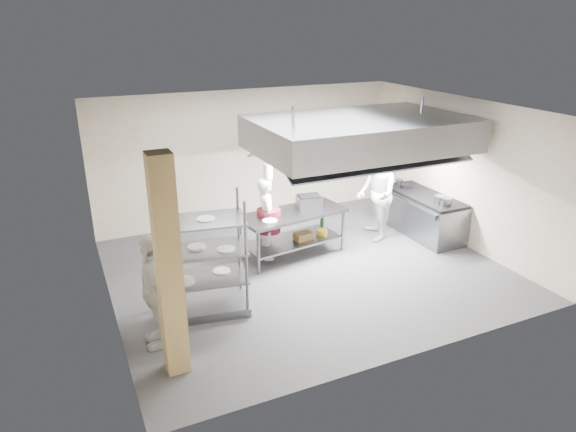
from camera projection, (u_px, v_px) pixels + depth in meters
name	position (u px, v px, depth m)	size (l,w,h in m)	color
floor	(306.00, 269.00, 9.70)	(7.00, 7.00, 0.00)	#2C2C2E
ceiling	(309.00, 110.00, 8.62)	(7.00, 7.00, 0.00)	silver
wall_back	(248.00, 156.00, 11.70)	(7.00, 7.00, 0.00)	#B4A58F
wall_left	(102.00, 225.00, 7.80)	(6.00, 6.00, 0.00)	#B4A58F
wall_right	(460.00, 171.00, 10.52)	(6.00, 6.00, 0.00)	#B4A58F
column	(169.00, 269.00, 6.42)	(0.30, 0.30, 3.00)	tan
exhaust_hood	(360.00, 134.00, 9.68)	(4.00, 2.50, 0.60)	slate
hood_strip_a	(318.00, 155.00, 9.44)	(1.60, 0.12, 0.04)	white
hood_strip_b	(398.00, 146.00, 10.15)	(1.60, 0.12, 0.04)	white
wall_shelf	(321.00, 150.00, 12.27)	(1.50, 0.28, 0.04)	slate
island	(292.00, 234.00, 10.14)	(2.11, 0.88, 0.91)	gray
island_worktop	(292.00, 214.00, 9.99)	(2.11, 0.88, 0.06)	slate
island_undershelf	(292.00, 241.00, 10.19)	(1.95, 0.79, 0.04)	gray
pass_rack	(204.00, 256.00, 7.98)	(1.30, 0.76, 1.95)	gray
cooking_range	(423.00, 215.00, 11.17)	(0.80, 2.00, 0.84)	slate
range_top	(425.00, 196.00, 11.01)	(0.78, 1.96, 0.06)	black
chef_head	(267.00, 218.00, 9.92)	(0.60, 0.39, 1.64)	white
chef_line	(376.00, 194.00, 10.74)	(0.96, 0.75, 1.98)	silver
chef_plating	(155.00, 291.00, 7.20)	(1.01, 0.42, 1.72)	silver
griddle	(309.00, 202.00, 10.20)	(0.47, 0.36, 0.23)	slate
wicker_basket	(303.00, 236.00, 10.17)	(0.34, 0.24, 0.15)	brown
stockpot	(441.00, 200.00, 10.43)	(0.24, 0.24, 0.17)	slate
plate_stack	(206.00, 276.00, 8.10)	(0.28, 0.28, 0.05)	white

